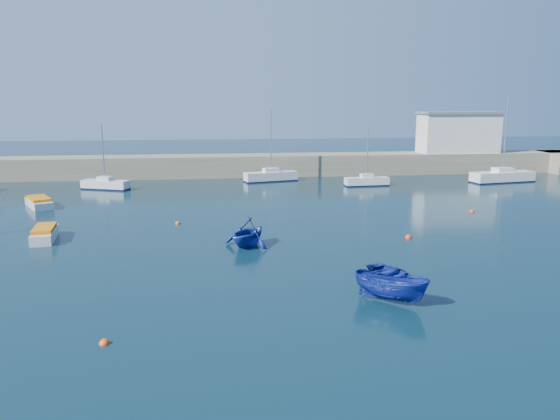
{
  "coord_description": "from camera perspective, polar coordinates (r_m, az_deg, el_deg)",
  "views": [
    {
      "loc": [
        -2.18,
        -22.43,
        9.5
      ],
      "look_at": [
        2.68,
        16.03,
        1.6
      ],
      "focal_mm": 35.0,
      "sensor_mm": 36.0,
      "label": 1
    }
  ],
  "objects": [
    {
      "name": "buoy_0",
      "position": [
        23.28,
        -17.87,
        -13.17
      ],
      "size": [
        0.42,
        0.42,
        0.42
      ],
      "primitive_type": "sphere",
      "color": "#FA4D0D",
      "rests_on": "ground"
    },
    {
      "name": "dinghy_left",
      "position": [
        35.79,
        -3.37,
        -2.33
      ],
      "size": [
        4.62,
        4.73,
        1.89
      ],
      "primitive_type": "imported",
      "rotation": [
        0.0,
        0.0,
        -0.63
      ],
      "color": "navy",
      "rests_on": "ground"
    },
    {
      "name": "harbor_office",
      "position": [
        75.75,
        18.12,
        7.63
      ],
      "size": [
        10.0,
        4.0,
        5.0
      ],
      "primitive_type": "cube",
      "color": "silver",
      "rests_on": "back_wall"
    },
    {
      "name": "dinghy_center",
      "position": [
        29.96,
        11.55,
        -6.53
      ],
      "size": [
        3.37,
        3.9,
        0.68
      ],
      "primitive_type": "imported",
      "rotation": [
        0.0,
        0.0,
        0.37
      ],
      "color": "navy",
      "rests_on": "ground"
    },
    {
      "name": "buoy_3",
      "position": [
        43.06,
        -10.63,
        -1.43
      ],
      "size": [
        0.41,
        0.41,
        0.41
      ],
      "primitive_type": "sphere",
      "color": "#FA4D0D",
      "rests_on": "ground"
    },
    {
      "name": "buoy_4",
      "position": [
        49.61,
        19.43,
        -0.19
      ],
      "size": [
        0.46,
        0.46,
        0.46
      ],
      "primitive_type": "sphere",
      "color": "red",
      "rests_on": "ground"
    },
    {
      "name": "sailboat_8",
      "position": [
        68.65,
        22.21,
        3.27
      ],
      "size": [
        7.81,
        3.35,
        9.9
      ],
      "rotation": [
        0.0,
        0.0,
        1.74
      ],
      "color": "silver",
      "rests_on": "ground"
    },
    {
      "name": "back_wall",
      "position": [
        68.96,
        -5.35,
        4.64
      ],
      "size": [
        96.0,
        4.5,
        2.6
      ],
      "primitive_type": "cube",
      "color": "gray",
      "rests_on": "ground"
    },
    {
      "name": "ground",
      "position": [
        24.46,
        -1.54,
        -11.34
      ],
      "size": [
        220.0,
        220.0,
        0.0
      ],
      "primitive_type": "plane",
      "color": "#0B2430",
      "rests_on": "ground"
    },
    {
      "name": "dinghy_right",
      "position": [
        26.65,
        11.51,
        -7.97
      ],
      "size": [
        3.76,
        3.43,
        1.43
      ],
      "primitive_type": "imported",
      "rotation": [
        0.0,
        0.0,
        0.89
      ],
      "color": "navy",
      "rests_on": "ground"
    },
    {
      "name": "motorboat_2",
      "position": [
        53.36,
        -23.88,
        0.74
      ],
      "size": [
        3.45,
        4.69,
        0.92
      ],
      "rotation": [
        0.0,
        0.0,
        0.48
      ],
      "color": "silver",
      "rests_on": "ground"
    },
    {
      "name": "sailboat_6",
      "position": [
        64.28,
        -0.96,
        3.57
      ],
      "size": [
        6.47,
        3.19,
        8.28
      ],
      "rotation": [
        0.0,
        0.0,
        1.81
      ],
      "color": "silver",
      "rests_on": "ground"
    },
    {
      "name": "motorboat_1",
      "position": [
        40.77,
        -23.38,
        -2.28
      ],
      "size": [
        1.81,
        3.99,
        0.94
      ],
      "rotation": [
        0.0,
        0.0,
        0.12
      ],
      "color": "silver",
      "rests_on": "ground"
    },
    {
      "name": "buoy_1",
      "position": [
        39.15,
        13.28,
        -2.84
      ],
      "size": [
        0.48,
        0.48,
        0.48
      ],
      "primitive_type": "sphere",
      "color": "red",
      "rests_on": "ground"
    },
    {
      "name": "sailboat_7",
      "position": [
        61.62,
        9.05,
        3.01
      ],
      "size": [
        4.95,
        1.66,
        6.56
      ],
      "rotation": [
        0.0,
        0.0,
        1.63
      ],
      "color": "silver",
      "rests_on": "ground"
    },
    {
      "name": "sailboat_5",
      "position": [
        61.35,
        -17.8,
        2.58
      ],
      "size": [
        5.3,
        3.24,
        6.89
      ],
      "rotation": [
        0.0,
        0.0,
        1.19
      ],
      "color": "silver",
      "rests_on": "ground"
    }
  ]
}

